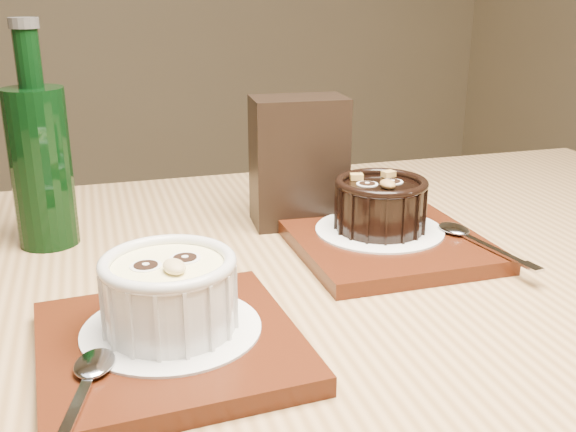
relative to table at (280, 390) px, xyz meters
name	(u,v)px	position (x,y,z in m)	size (l,w,h in m)	color
table	(280,390)	(0.00, 0.00, 0.00)	(1.27, 0.91, 0.75)	olive
tray_left	(170,346)	(-0.11, -0.06, 0.10)	(0.18, 0.18, 0.01)	#461B0B
doily_left	(172,328)	(-0.10, -0.05, 0.11)	(0.13, 0.13, 0.00)	white
ramekin_white	(169,290)	(-0.10, -0.05, 0.14)	(0.10, 0.10, 0.06)	silver
spoon_left	(80,394)	(-0.17, -0.11, 0.11)	(0.03, 0.13, 0.01)	#B4B7BE
tray_right	(388,244)	(0.14, 0.06, 0.10)	(0.18, 0.18, 0.01)	#461B0B
doily_right	(379,230)	(0.14, 0.08, 0.11)	(0.13, 0.13, 0.00)	white
ramekin_dark	(381,202)	(0.14, 0.08, 0.14)	(0.09, 0.09, 0.06)	black
spoon_right	(477,240)	(0.21, 0.01, 0.11)	(0.03, 0.13, 0.01)	#B4B7BE
condiment_stand	(299,162)	(0.09, 0.17, 0.16)	(0.10, 0.06, 0.14)	black
green_bottle	(41,161)	(-0.17, 0.21, 0.18)	(0.06, 0.06, 0.22)	black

